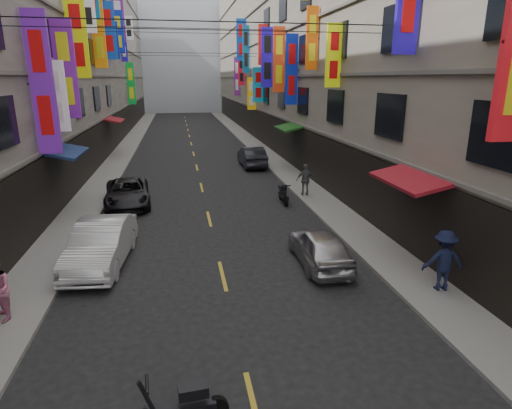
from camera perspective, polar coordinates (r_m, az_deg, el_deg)
name	(u,v)px	position (r m, az deg, el deg)	size (l,w,h in m)	color
sidewalk_left	(121,155)	(37.58, -17.56, 6.29)	(2.00, 90.00, 0.12)	slate
sidewalk_right	(262,151)	(37.96, 0.82, 7.14)	(2.00, 90.00, 0.12)	slate
building_row_left	(27,33)	(38.45, -28.26, 19.53)	(10.14, 90.00, 19.00)	gray
building_row_right	(332,38)	(39.19, 10.13, 21.03)	(10.14, 90.00, 19.00)	gray
haze_block	(181,52)	(86.90, -10.02, 19.40)	(18.00, 8.00, 22.00)	#B2BBC6
shop_signage	(188,32)	(29.70, -9.07, 21.72)	(14.00, 55.00, 12.56)	#0E29AC
street_awnings	(178,148)	(21.01, -10.39, 7.41)	(13.99, 35.20, 0.41)	#114313
overhead_cables	(196,28)	(24.93, -8.05, 22.28)	(14.00, 38.04, 1.24)	black
lane_markings	(195,160)	(34.35, -8.13, 5.90)	(0.12, 80.20, 0.01)	gold
scooter_crossing	(182,406)	(8.77, -9.85, -24.98)	(1.80, 0.51, 1.14)	black
scooter_far_right	(283,195)	(22.15, 3.66, 1.34)	(0.50, 1.80, 1.14)	black
car_left_mid	(101,244)	(15.64, -19.97, -4.95)	(1.63, 4.66, 1.54)	silver
car_left_far	(127,193)	(22.58, -16.77, 1.49)	(2.14, 4.65, 1.29)	black
car_right_mid	(320,247)	(14.93, 8.50, -5.62)	(1.52, 3.78, 1.29)	#B3B3B8
car_right_far	(252,157)	(31.37, -0.56, 6.40)	(1.54, 4.42, 1.46)	#26272D
pedestrian_rnear	(444,260)	(13.88, 23.74, -6.84)	(1.20, 0.62, 1.86)	#121733
pedestrian_rfar	(306,180)	(23.19, 6.63, 3.31)	(1.00, 0.57, 1.71)	#5E5E60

